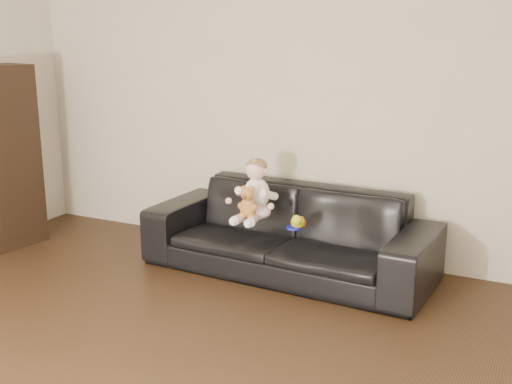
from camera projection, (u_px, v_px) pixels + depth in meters
The scene contains 8 objects.
wall_back at pixel (285, 101), 5.36m from camera, with size 5.00×5.00×0.00m, color beige.
sofa at pixel (289, 232), 5.06m from camera, with size 2.27×0.89×0.66m, color black.
cabinet at pixel (2, 157), 5.61m from camera, with size 0.40×0.55×1.59m, color black.
baby at pixel (255, 193), 4.97m from camera, with size 0.34×0.41×0.48m.
teddy_bear at pixel (248, 203), 4.85m from camera, with size 0.14×0.14×0.25m.
toy_green at pixel (298, 222), 4.80m from camera, with size 0.11×0.13×0.09m, color #BAC717.
toy_rattle at pixel (301, 223), 4.81m from camera, with size 0.08×0.08×0.08m, color red.
toy_blue_disc at pixel (294, 228), 4.79m from camera, with size 0.11×0.11×0.02m, color #1618B7.
Camera 1 is at (2.14, -2.20, 1.89)m, focal length 45.00 mm.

